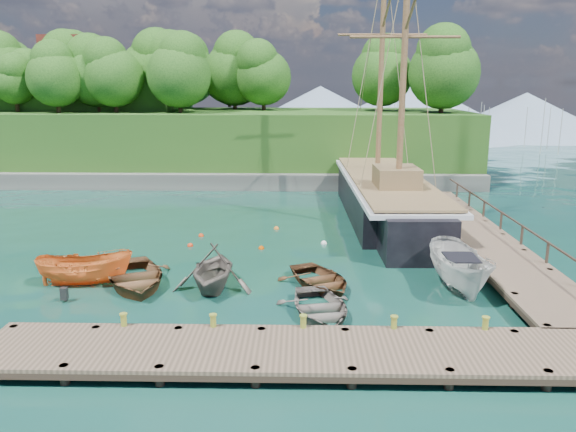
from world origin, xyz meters
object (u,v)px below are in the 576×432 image
rowboat_0 (135,285)px  cabin_boat_white (459,289)px  schooner (386,200)px  rowboat_3 (320,315)px  motorboat_orange (86,284)px  rowboat_1 (214,289)px  rowboat_2 (320,286)px

rowboat_0 → cabin_boat_white: cabin_boat_white is taller
cabin_boat_white → schooner: size_ratio=0.19×
rowboat_3 → motorboat_orange: 10.52m
rowboat_3 → motorboat_orange: size_ratio=1.00×
rowboat_1 → rowboat_2: rowboat_1 is taller
motorboat_orange → cabin_boat_white: (16.03, -0.24, 0.00)m
rowboat_0 → schooner: schooner is taller
rowboat_3 → rowboat_0: bearing=147.8°
motorboat_orange → cabin_boat_white: 16.03m
rowboat_1 → rowboat_3: (4.43, -2.69, 0.00)m
rowboat_1 → rowboat_0: bearing=176.2°
motorboat_orange → schooner: schooner is taller
rowboat_1 → schooner: size_ratio=0.14×
rowboat_0 → motorboat_orange: motorboat_orange is taller
rowboat_0 → motorboat_orange: bearing=156.7°
rowboat_3 → motorboat_orange: motorboat_orange is taller
rowboat_2 → rowboat_0: bearing=155.2°
rowboat_3 → cabin_boat_white: (5.98, 2.88, 0.00)m
rowboat_2 → rowboat_1: bearing=160.2°
rowboat_0 → rowboat_2: bearing=-21.0°
rowboat_1 → schooner: schooner is taller
rowboat_1 → schooner: (9.22, 13.41, 1.10)m
rowboat_1 → cabin_boat_white: 10.41m
schooner → rowboat_2: bearing=-111.0°
rowboat_0 → motorboat_orange: (-2.17, 0.06, 0.00)m
motorboat_orange → cabin_boat_white: size_ratio=0.78×
rowboat_2 → rowboat_3: size_ratio=0.98×
rowboat_0 → cabin_boat_white: (13.86, -0.18, 0.00)m
rowboat_2 → schooner: size_ratio=0.15×
rowboat_0 → rowboat_3: bearing=-42.8°
rowboat_0 → cabin_boat_white: size_ratio=0.94×
rowboat_2 → motorboat_orange: 10.16m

